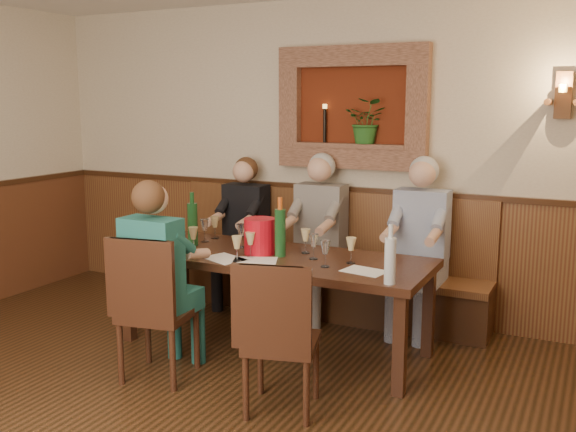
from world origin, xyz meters
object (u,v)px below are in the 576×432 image
bench (322,278)px  water_bottle (390,260)px  wine_bottle_green_a (280,232)px  dining_table (273,264)px  spittoon_bucket (260,236)px  chair_near_left (158,337)px  person_bench_right (417,261)px  person_chair_front (162,296)px  person_bench_left (242,245)px  chair_near_right (281,367)px  person_bench_mid (317,250)px  wine_bottle_green_b (193,223)px

bench → water_bottle: size_ratio=7.67×
water_bottle → wine_bottle_green_a: bearing=160.2°
dining_table → spittoon_bucket: spittoon_bucket is taller
chair_near_left → spittoon_bucket: (0.36, 0.83, 0.59)m
person_bench_right → spittoon_bucket: person_bench_right is taller
person_chair_front → wine_bottle_green_a: person_chair_front is taller
dining_table → person_bench_left: size_ratio=1.72×
person_chair_front → chair_near_right: bearing=-6.8°
person_bench_left → person_bench_mid: bearing=-0.2°
person_bench_left → spittoon_bucket: 1.12m
spittoon_bucket → person_chair_front: bearing=-115.1°
bench → wine_bottle_green_a: wine_bottle_green_a is taller
chair_near_right → person_chair_front: bearing=158.2°
dining_table → person_bench_mid: size_ratio=1.64×
bench → person_bench_right: bearing=-6.8°
spittoon_bucket → water_bottle: size_ratio=0.70×
bench → wine_bottle_green_a: bearing=-85.8°
person_chair_front → person_bench_right: bearing=49.6°
chair_near_right → person_chair_front: 1.04m
person_bench_mid → wine_bottle_green_a: person_bench_mid is taller
chair_near_left → person_bench_left: bearing=89.9°
person_bench_left → spittoon_bucket: (0.67, -0.85, 0.31)m
dining_table → chair_near_left: (-0.47, -0.84, -0.38)m
person_bench_right → chair_near_left: bearing=-129.2°
chair_near_left → wine_bottle_green_a: size_ratio=2.27×
spittoon_bucket → wine_bottle_green_b: wine_bottle_green_b is taller
wine_bottle_green_a → water_bottle: bearing=-19.8°
person_chair_front → wine_bottle_green_a: size_ratio=3.10×
person_bench_left → person_chair_front: same height
person_bench_right → wine_bottle_green_b: 1.87m
chair_near_right → wine_bottle_green_b: (-1.26, 0.90, 0.65)m
person_bench_right → wine_bottle_green_a: bearing=-134.0°
chair_near_left → person_bench_mid: (0.46, 1.68, 0.31)m
wine_bottle_green_a → wine_bottle_green_b: 0.81m
dining_table → chair_near_left: chair_near_left is taller
person_bench_right → wine_bottle_green_b: bearing=-153.0°
bench → person_bench_mid: bearing=-94.3°
dining_table → person_bench_mid: person_bench_mid is taller
wine_bottle_green_b → water_bottle: (1.78, -0.37, -0.02)m
bench → person_chair_front: 1.80m
chair_near_right → person_chair_front: (-1.00, 0.12, 0.29)m
dining_table → wine_bottle_green_b: wine_bottle_green_b is taller
person_bench_mid → wine_bottle_green_a: 0.93m
chair_near_left → spittoon_bucket: bearing=56.2°
person_bench_right → person_chair_front: size_ratio=1.05×
dining_table → wine_bottle_green_b: size_ratio=5.52×
dining_table → person_chair_front: 0.92m
person_bench_left → person_bench_mid: 0.77m
dining_table → spittoon_bucket: bearing=-174.4°
spittoon_bucket → wine_bottle_green_b: bearing=179.0°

